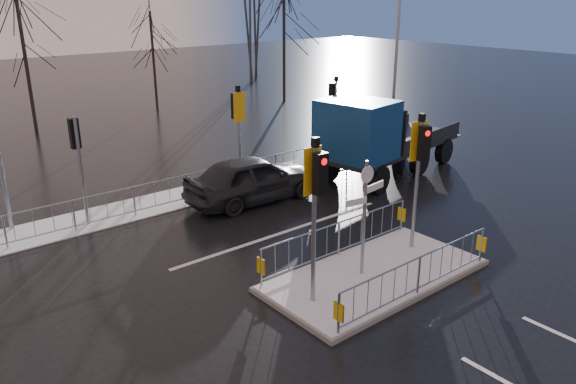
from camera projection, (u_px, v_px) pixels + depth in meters
ground at (375, 277)px, 14.79m from camera, size 120.00×120.00×0.00m
snow_verge at (203, 192)px, 21.03m from camera, size 30.00×2.00×0.04m
lane_markings at (384, 282)px, 14.55m from camera, size 8.00×11.38×0.01m
traffic_island at (375, 264)px, 14.66m from camera, size 6.00×3.04×4.15m
far_kerb_fixtures at (216, 168)px, 20.50m from camera, size 18.00×0.65×3.83m
car_far_lane at (253, 179)px, 19.91m from camera, size 5.04×2.23×1.68m
flatbed_truck at (371, 137)px, 21.86m from camera, size 7.51×3.73×3.33m
tree_far_a at (23, 40)px, 27.94m from camera, size 3.75×3.75×7.08m
tree_far_b at (152, 42)px, 34.40m from camera, size 3.25×3.25×6.14m
tree_far_c at (284, 23)px, 36.69m from camera, size 4.00×4.00×7.55m
street_lamp_right at (397, 54)px, 25.81m from camera, size 1.25×0.18×8.00m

